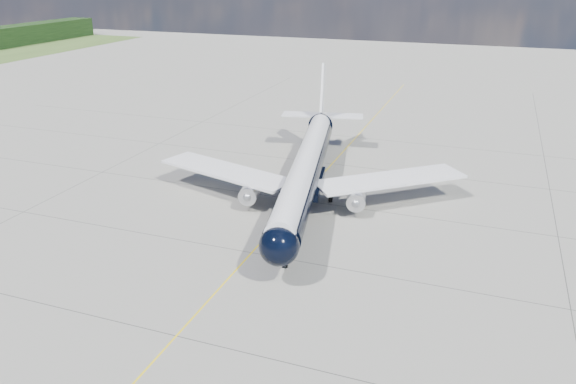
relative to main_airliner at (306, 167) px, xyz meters
The scene contains 3 objects.
ground 6.24m from the main_airliner, 99.23° to the left, with size 320.00×320.00×0.00m, color gray.
taxiway_centerline 4.42m from the main_airliner, 142.28° to the right, with size 0.16×160.00×0.01m, color yellow.
main_airliner is the anchor object (origin of this frame).
Camera 1 is at (21.29, -36.91, 27.44)m, focal length 35.00 mm.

